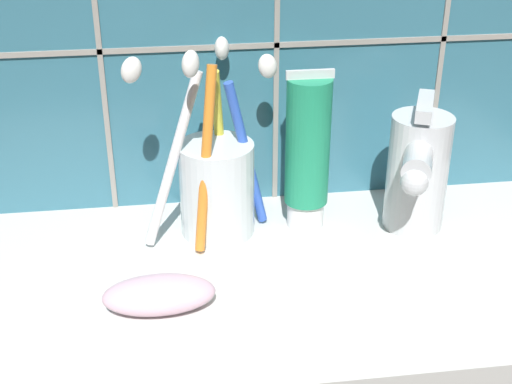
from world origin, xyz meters
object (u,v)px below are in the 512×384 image
at_px(toothpaste_tube, 307,152).
at_px(soap_bar, 159,295).
at_px(toothbrush_cup, 216,181).
at_px(sink_faucet, 418,170).

bearing_deg(toothpaste_tube, soap_bar, -140.44).
distance_m(toothbrush_cup, toothpaste_tube, 0.09).
bearing_deg(soap_bar, sink_faucet, 21.95).
xyz_separation_m(toothbrush_cup, sink_faucet, (0.19, -0.02, 0.01)).
bearing_deg(soap_bar, toothbrush_cup, 64.24).
relative_size(toothpaste_tube, soap_bar, 1.73).
bearing_deg(sink_faucet, toothbrush_cup, -73.30).
distance_m(toothpaste_tube, sink_faucet, 0.10).
relative_size(toothpaste_tube, sink_faucet, 1.22).
bearing_deg(toothbrush_cup, toothpaste_tube, 0.18).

